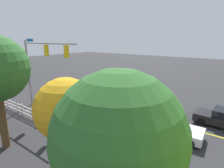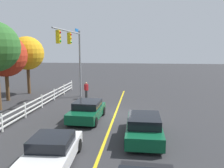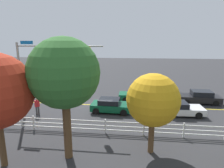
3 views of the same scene
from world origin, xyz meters
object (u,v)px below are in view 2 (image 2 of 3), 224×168
Objects in this scene: car_0 at (144,127)px; pedestrian at (86,89)px; tree_0 at (27,53)px; car_2 at (87,111)px; tree_5 at (5,56)px; car_3 at (51,152)px.

pedestrian reaches higher than car_0.
car_0 is at bearing -132.36° from tree_0.
tree_0 is (1.77, 7.02, 3.57)m from pedestrian.
pedestrian is at bearing 29.76° from car_0.
car_2 is 11.01m from tree_5.
tree_0 is at bearing -63.10° from pedestrian.
pedestrian is at bearing -104.14° from tree_0.
car_3 is at bearing -142.12° from tree_5.
tree_5 reaches higher than car_2.
pedestrian is 0.26× the size of tree_5.
car_0 is 5.42m from car_3.
pedestrian is 8.07m from tree_0.
car_2 is at bearing -118.92° from tree_5.
tree_5 reaches higher than car_3.
car_2 is 6.56m from car_3.
tree_0 reaches higher than car_3.
car_2 is at bearing 53.09° from car_0.
car_2 is 12.82m from tree_0.
pedestrian is (13.39, 1.60, 0.31)m from car_3.
tree_0 reaches higher than pedestrian.
pedestrian reaches higher than car_2.
tree_5 is (-1.81, 7.40, 3.44)m from pedestrian.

